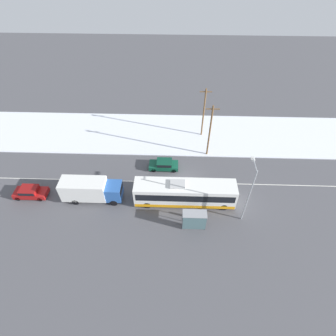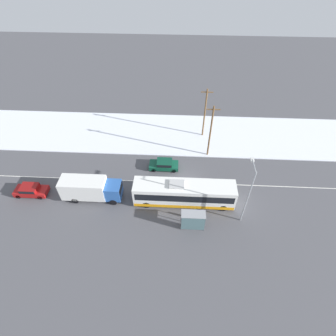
{
  "view_description": "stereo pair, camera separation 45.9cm",
  "coord_description": "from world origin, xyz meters",
  "px_view_note": "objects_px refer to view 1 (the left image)",
  "views": [
    {
      "loc": [
        -1.55,
        -24.2,
        26.57
      ],
      "look_at": [
        -2.42,
        1.35,
        1.4
      ],
      "focal_mm": 28.0,
      "sensor_mm": 36.0,
      "label": 1
    },
    {
      "loc": [
        -1.09,
        -24.18,
        26.57
      ],
      "look_at": [
        -2.42,
        1.35,
        1.4
      ],
      "focal_mm": 28.0,
      "sensor_mm": 36.0,
      "label": 2
    }
  ],
  "objects_px": {
    "parked_car_near_truck": "(30,192)",
    "utility_pole_roadside": "(210,131)",
    "box_truck": "(90,189)",
    "bus_shelter": "(194,219)",
    "city_bus": "(185,193)",
    "streetlamp": "(250,189)",
    "sedan_car": "(164,164)",
    "utility_pole_snowlot": "(204,112)",
    "pedestrian_at_stop": "(201,215)"
  },
  "relations": [
    {
      "from": "sedan_car",
      "to": "pedestrian_at_stop",
      "type": "distance_m",
      "value": 9.93
    },
    {
      "from": "box_truck",
      "to": "utility_pole_roadside",
      "type": "distance_m",
      "value": 18.01
    },
    {
      "from": "sedan_car",
      "to": "utility_pole_roadside",
      "type": "height_order",
      "value": "utility_pole_roadside"
    },
    {
      "from": "bus_shelter",
      "to": "streetlamp",
      "type": "height_order",
      "value": "streetlamp"
    },
    {
      "from": "city_bus",
      "to": "bus_shelter",
      "type": "bearing_deg",
      "value": -74.79
    },
    {
      "from": "pedestrian_at_stop",
      "to": "box_truck",
      "type": "bearing_deg",
      "value": 168.09
    },
    {
      "from": "utility_pole_roadside",
      "to": "utility_pole_snowlot",
      "type": "xyz_separation_m",
      "value": [
        -0.56,
        4.85,
        -0.07
      ]
    },
    {
      "from": "streetlamp",
      "to": "utility_pole_snowlot",
      "type": "relative_size",
      "value": 0.99
    },
    {
      "from": "city_bus",
      "to": "utility_pole_roadside",
      "type": "relative_size",
      "value": 1.47
    },
    {
      "from": "city_bus",
      "to": "utility_pole_roadside",
      "type": "xyz_separation_m",
      "value": [
        3.52,
        9.16,
        2.79
      ]
    },
    {
      "from": "parked_car_near_truck",
      "to": "utility_pole_roadside",
      "type": "bearing_deg",
      "value": 20.91
    },
    {
      "from": "city_bus",
      "to": "streetlamp",
      "type": "height_order",
      "value": "streetlamp"
    },
    {
      "from": "sedan_car",
      "to": "box_truck",
      "type": "bearing_deg",
      "value": 33.19
    },
    {
      "from": "parked_car_near_truck",
      "to": "pedestrian_at_stop",
      "type": "distance_m",
      "value": 21.91
    },
    {
      "from": "sedan_car",
      "to": "pedestrian_at_stop",
      "type": "relative_size",
      "value": 2.6
    },
    {
      "from": "sedan_car",
      "to": "streetlamp",
      "type": "distance_m",
      "value": 13.32
    },
    {
      "from": "pedestrian_at_stop",
      "to": "sedan_car",
      "type": "bearing_deg",
      "value": 118.4
    },
    {
      "from": "box_truck",
      "to": "utility_pole_snowlot",
      "type": "distance_m",
      "value": 20.46
    },
    {
      "from": "bus_shelter",
      "to": "streetlamp",
      "type": "relative_size",
      "value": 0.33
    },
    {
      "from": "box_truck",
      "to": "bus_shelter",
      "type": "relative_size",
      "value": 2.72
    },
    {
      "from": "sedan_car",
      "to": "utility_pole_roadside",
      "type": "bearing_deg",
      "value": -153.31
    },
    {
      "from": "sedan_car",
      "to": "bus_shelter",
      "type": "relative_size",
      "value": 1.5
    },
    {
      "from": "parked_car_near_truck",
      "to": "streetlamp",
      "type": "xyz_separation_m",
      "value": [
        26.7,
        -2.29,
        4.32
      ]
    },
    {
      "from": "sedan_car",
      "to": "streetlamp",
      "type": "bearing_deg",
      "value": 140.51
    },
    {
      "from": "box_truck",
      "to": "parked_car_near_truck",
      "type": "bearing_deg",
      "value": 179.05
    },
    {
      "from": "bus_shelter",
      "to": "box_truck",
      "type": "bearing_deg",
      "value": 162.86
    },
    {
      "from": "bus_shelter",
      "to": "streetlamp",
      "type": "xyz_separation_m",
      "value": [
        5.8,
        1.81,
        3.42
      ]
    },
    {
      "from": "parked_car_near_truck",
      "to": "utility_pole_roadside",
      "type": "xyz_separation_m",
      "value": [
        23.36,
        8.93,
        3.64
      ]
    },
    {
      "from": "bus_shelter",
      "to": "utility_pole_roadside",
      "type": "bearing_deg",
      "value": 79.27
    },
    {
      "from": "city_bus",
      "to": "parked_car_near_truck",
      "type": "height_order",
      "value": "city_bus"
    },
    {
      "from": "utility_pole_roadside",
      "to": "utility_pole_snowlot",
      "type": "relative_size",
      "value": 1.02
    },
    {
      "from": "box_truck",
      "to": "pedestrian_at_stop",
      "type": "xyz_separation_m",
      "value": [
        13.67,
        -2.88,
        -0.75
      ]
    },
    {
      "from": "parked_car_near_truck",
      "to": "box_truck",
      "type": "bearing_deg",
      "value": -0.95
    },
    {
      "from": "city_bus",
      "to": "utility_pole_snowlot",
      "type": "bearing_deg",
      "value": 78.06
    },
    {
      "from": "sedan_car",
      "to": "parked_car_near_truck",
      "type": "xyz_separation_m",
      "value": [
        -16.98,
        -5.72,
        0.03
      ]
    },
    {
      "from": "bus_shelter",
      "to": "streetlamp",
      "type": "bearing_deg",
      "value": 17.34
    },
    {
      "from": "streetlamp",
      "to": "utility_pole_roadside",
      "type": "relative_size",
      "value": 0.97
    },
    {
      "from": "city_bus",
      "to": "sedan_car",
      "type": "height_order",
      "value": "city_bus"
    },
    {
      "from": "pedestrian_at_stop",
      "to": "streetlamp",
      "type": "xyz_separation_m",
      "value": [
        5.0,
        0.73,
        4.12
      ]
    },
    {
      "from": "box_truck",
      "to": "bus_shelter",
      "type": "xyz_separation_m",
      "value": [
        12.86,
        -3.97,
        -0.05
      ]
    },
    {
      "from": "parked_car_near_truck",
      "to": "streetlamp",
      "type": "bearing_deg",
      "value": -4.9
    },
    {
      "from": "streetlamp",
      "to": "utility_pole_snowlot",
      "type": "height_order",
      "value": "utility_pole_snowlot"
    },
    {
      "from": "box_truck",
      "to": "parked_car_near_truck",
      "type": "distance_m",
      "value": 8.09
    },
    {
      "from": "box_truck",
      "to": "utility_pole_snowlot",
      "type": "relative_size",
      "value": 0.9
    },
    {
      "from": "box_truck",
      "to": "pedestrian_at_stop",
      "type": "bearing_deg",
      "value": -11.91
    },
    {
      "from": "parked_car_near_truck",
      "to": "utility_pole_snowlot",
      "type": "distance_m",
      "value": 26.88
    },
    {
      "from": "city_bus",
      "to": "utility_pole_snowlot",
      "type": "height_order",
      "value": "utility_pole_snowlot"
    },
    {
      "from": "pedestrian_at_stop",
      "to": "streetlamp",
      "type": "relative_size",
      "value": 0.19
    },
    {
      "from": "parked_car_near_truck",
      "to": "utility_pole_snowlot",
      "type": "relative_size",
      "value": 0.5
    },
    {
      "from": "city_bus",
      "to": "box_truck",
      "type": "distance_m",
      "value": 11.81
    }
  ]
}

